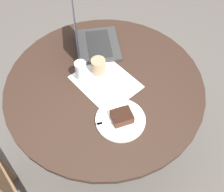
% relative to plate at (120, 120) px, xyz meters
% --- Properties ---
extents(ground_plane, '(12.00, 12.00, 0.00)m').
position_rel_plate_xyz_m(ground_plane, '(-0.25, 0.04, -0.72)').
color(ground_plane, '#4C4742').
extents(dining_table, '(1.07, 1.07, 0.72)m').
position_rel_plate_xyz_m(dining_table, '(-0.25, 0.04, -0.15)').
color(dining_table, black).
rests_on(dining_table, ground_plane).
extents(paper_document, '(0.38, 0.33, 0.00)m').
position_rel_plate_xyz_m(paper_document, '(-0.25, 0.05, -0.00)').
color(paper_document, white).
rests_on(paper_document, dining_table).
extents(plate, '(0.24, 0.24, 0.01)m').
position_rel_plate_xyz_m(plate, '(0.00, 0.00, 0.00)').
color(plate, silver).
rests_on(plate, dining_table).
extents(cake_slice, '(0.10, 0.11, 0.05)m').
position_rel_plate_xyz_m(cake_slice, '(0.00, 0.01, 0.03)').
color(cake_slice, '#472619').
rests_on(cake_slice, plate).
extents(fork, '(0.06, 0.17, 0.00)m').
position_rel_plate_xyz_m(fork, '(-0.01, -0.05, 0.01)').
color(fork, silver).
rests_on(fork, plate).
extents(coffee_glass, '(0.08, 0.08, 0.09)m').
position_rel_plate_xyz_m(coffee_glass, '(-0.33, 0.05, 0.04)').
color(coffee_glass, '#997556').
rests_on(coffee_glass, dining_table).
extents(water_glass, '(0.06, 0.06, 0.12)m').
position_rel_plate_xyz_m(water_glass, '(-0.33, -0.05, 0.06)').
color(water_glass, silver).
rests_on(water_glass, dining_table).
extents(laptop, '(0.36, 0.33, 0.25)m').
position_rel_plate_xyz_m(laptop, '(-0.53, 0.12, 0.04)').
color(laptop, '#2D2D2D').
rests_on(laptop, dining_table).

